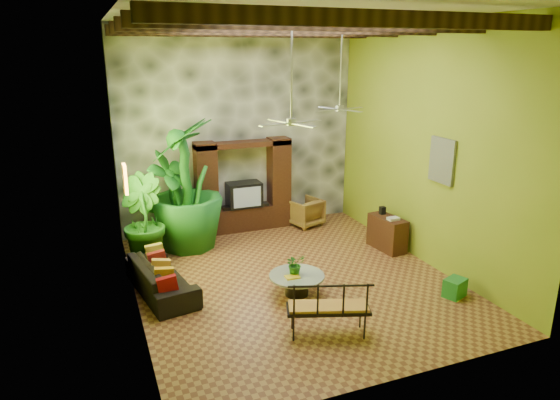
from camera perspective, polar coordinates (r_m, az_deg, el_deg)
name	(u,v)px	position (r m, az deg, el deg)	size (l,w,h in m)	color
ground	(292,278)	(10.15, 1.35, -8.94)	(7.00, 7.00, 0.00)	brown
ceiling	(294,14)	(9.17, 1.58, 20.52)	(6.00, 7.00, 0.02)	silver
back_wall	(238,130)	(12.59, -4.81, 8.01)	(6.00, 0.02, 5.00)	olive
left_wall	(126,170)	(8.65, -17.21, 3.33)	(0.02, 7.00, 5.00)	olive
right_wall	(426,145)	(10.85, 16.30, 6.00)	(0.02, 7.00, 5.00)	olive
stone_accent_wall	(239,130)	(12.53, -4.73, 7.98)	(5.98, 0.10, 4.98)	#3B3F44
ceiling_beams	(294,27)	(9.16, 1.56, 19.14)	(5.95, 5.36, 0.22)	#342010
entertainment_center	(244,193)	(12.57, -4.16, 0.86)	(2.40, 0.55, 2.30)	#33140E
ceiling_fan_front	(291,110)	(8.76, 1.31, 10.23)	(1.28, 1.28, 1.86)	#A5A6AA
ceiling_fan_back	(340,99)	(10.97, 6.87, 11.42)	(1.28, 1.28, 1.86)	#A5A6AA
wall_art_mask	(125,179)	(9.72, -17.28, 2.31)	(0.06, 0.32, 0.55)	gold
wall_art_painting	(442,161)	(10.40, 18.03, 4.29)	(0.06, 0.70, 0.90)	teal
sofa	(161,278)	(9.73, -13.41, -8.62)	(2.08, 0.81, 0.61)	black
wicker_armchair	(305,212)	(13.01, 2.89, -1.38)	(0.76, 0.78, 0.71)	brown
tall_plant_a	(172,201)	(11.54, -12.26, -0.08)	(1.19, 0.81, 2.27)	#1B6722
tall_plant_b	(142,220)	(10.87, -15.53, -2.25)	(1.07, 0.86, 1.94)	#1D5E18
tall_plant_c	(186,185)	(11.40, -10.74, 1.71)	(1.68, 1.68, 2.99)	#1A6521
coffee_table	(297,282)	(9.42, 1.92, -9.34)	(1.03, 1.03, 0.40)	black
centerpiece_plant	(295,264)	(9.31, 1.75, -7.33)	(0.36, 0.31, 0.40)	#20631A
yellow_tray	(292,277)	(9.24, 1.42, -8.78)	(0.26, 0.18, 0.03)	gold
iron_bench	(330,305)	(8.04, 5.79, -11.90)	(1.39, 0.90, 0.57)	black
side_console	(387,233)	(11.69, 12.14, -3.72)	(0.43, 0.96, 0.77)	#321B10
green_bin	(455,288)	(9.92, 19.35, -9.44)	(0.40, 0.30, 0.35)	#1F7627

